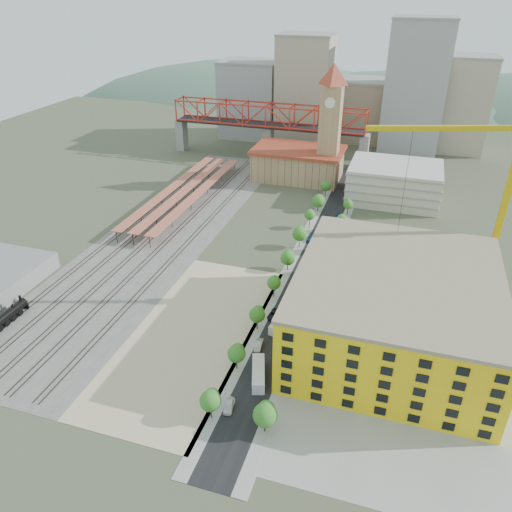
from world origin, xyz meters
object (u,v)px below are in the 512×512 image
(locomotive, at_px, (0,322))
(car_0, at_px, (229,406))
(site_trailer_a, at_px, (258,374))
(site_trailer_d, at_px, (293,297))
(construction_building, at_px, (394,309))
(tower_crane, at_px, (497,180))
(clock_tower, at_px, (331,114))
(site_trailer_c, at_px, (284,316))
(site_trailer_b, at_px, (282,322))

(locomotive, xyz_separation_m, car_0, (63.00, -7.81, -1.11))
(site_trailer_a, distance_m, site_trailer_d, 31.11)
(construction_building, bearing_deg, site_trailer_d, 159.88)
(site_trailer_d, bearing_deg, tower_crane, 28.30)
(clock_tower, height_order, site_trailer_c, clock_tower)
(construction_building, xyz_separation_m, site_trailer_b, (-26.00, -2.28, -8.13))
(site_trailer_b, bearing_deg, site_trailer_d, 102.68)
(clock_tower, distance_m, tower_crane, 89.33)
(site_trailer_c, height_order, car_0, site_trailer_c)
(clock_tower, bearing_deg, site_trailer_b, -85.53)
(site_trailer_d, height_order, car_0, site_trailer_d)
(tower_crane, relative_size, site_trailer_c, 5.44)
(locomotive, distance_m, site_trailer_d, 73.95)
(locomotive, relative_size, site_trailer_b, 2.16)
(site_trailer_c, distance_m, car_0, 32.31)
(construction_building, height_order, locomotive, construction_building)
(site_trailer_d, bearing_deg, site_trailer_a, -84.38)
(site_trailer_a, xyz_separation_m, site_trailer_c, (0.00, 22.11, -0.04))
(car_0, bearing_deg, site_trailer_b, 76.18)
(construction_building, relative_size, site_trailer_a, 5.02)
(clock_tower, height_order, site_trailer_d, clock_tower)
(locomotive, xyz_separation_m, tower_crane, (111.40, 52.33, 30.95))
(site_trailer_b, bearing_deg, car_0, -83.16)
(site_trailer_d, bearing_deg, site_trailer_b, -84.38)
(tower_crane, xyz_separation_m, site_trailer_c, (-45.40, -27.97, -31.50))
(clock_tower, height_order, site_trailer_a, clock_tower)
(locomotive, distance_m, site_trailer_a, 66.04)
(tower_crane, height_order, site_trailer_c, tower_crane)
(tower_crane, distance_m, site_trailer_d, 58.41)
(locomotive, height_order, site_trailer_c, locomotive)
(locomotive, height_order, site_trailer_b, locomotive)
(locomotive, xyz_separation_m, site_trailer_a, (66.00, 2.24, -0.51))
(construction_building, height_order, site_trailer_a, construction_building)
(clock_tower, bearing_deg, site_trailer_d, -84.95)
(clock_tower, relative_size, tower_crane, 0.98)
(construction_building, xyz_separation_m, site_trailer_d, (-26.00, 9.53, -8.05))
(locomotive, distance_m, car_0, 63.49)
(site_trailer_d, bearing_deg, construction_building, -14.51)
(clock_tower, distance_m, site_trailer_c, 103.47)
(site_trailer_b, bearing_deg, construction_building, 17.68)
(car_0, bearing_deg, site_trailer_d, 77.85)
(car_0, bearing_deg, site_trailer_c, 76.69)
(construction_building, bearing_deg, site_trailer_b, -175.00)
(tower_crane, xyz_separation_m, car_0, (-48.40, -60.14, -32.06))
(tower_crane, bearing_deg, clock_tower, 126.76)
(construction_building, relative_size, locomotive, 2.51)
(locomotive, bearing_deg, car_0, -7.07)
(construction_building, height_order, site_trailer_d, construction_building)
(construction_building, height_order, site_trailer_c, construction_building)
(site_trailer_a, xyz_separation_m, car_0, (-3.00, -10.05, -0.61))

